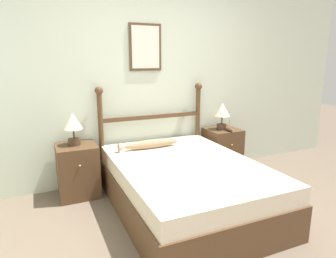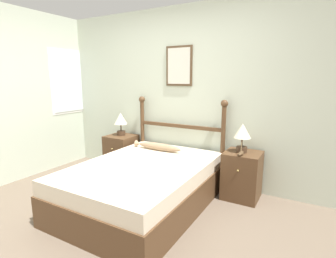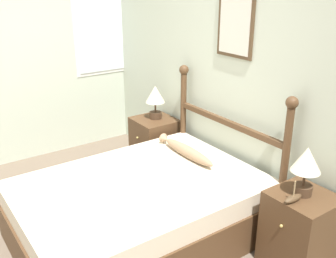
{
  "view_description": "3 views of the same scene",
  "coord_description": "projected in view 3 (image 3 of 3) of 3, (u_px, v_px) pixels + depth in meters",
  "views": [
    {
      "loc": [
        -1.34,
        -1.95,
        1.57
      ],
      "look_at": [
        -0.04,
        0.99,
        0.81
      ],
      "focal_mm": 32.0,
      "sensor_mm": 36.0,
      "label": 1
    },
    {
      "loc": [
        1.76,
        -1.79,
        1.54
      ],
      "look_at": [
        0.1,
        1.11,
        0.88
      ],
      "focal_mm": 28.0,
      "sensor_mm": 36.0,
      "label": 2
    },
    {
      "loc": [
        2.46,
        -0.77,
        2.09
      ],
      "look_at": [
        -0.08,
        1.01,
        0.88
      ],
      "focal_mm": 42.0,
      "sensor_mm": 36.0,
      "label": 3
    }
  ],
  "objects": [
    {
      "name": "headboard",
      "position": [
        227.0,
        134.0,
        3.63
      ],
      "size": [
        1.44,
        0.1,
        1.25
      ],
      "color": "#4C331E",
      "rests_on": "ground_plane"
    },
    {
      "name": "fish_pillow",
      "position": [
        186.0,
        151.0,
        3.64
      ],
      "size": [
        0.75,
        0.1,
        0.11
      ],
      "color": "#997A5B",
      "rests_on": "bed"
    },
    {
      "name": "table_lamp_right",
      "position": [
        306.0,
        164.0,
        2.77
      ],
      "size": [
        0.21,
        0.21,
        0.37
      ],
      "color": "#422D1E",
      "rests_on": "nightstand_right"
    },
    {
      "name": "table_lamp_left",
      "position": [
        155.0,
        97.0,
        4.28
      ],
      "size": [
        0.21,
        0.21,
        0.37
      ],
      "color": "#422D1E",
      "rests_on": "nightstand_left"
    },
    {
      "name": "bed",
      "position": [
        140.0,
        210.0,
        3.29
      ],
      "size": [
        1.41,
        1.97,
        0.52
      ],
      "color": "#4C331E",
      "rests_on": "ground_plane"
    },
    {
      "name": "nightstand_left",
      "position": [
        155.0,
        144.0,
        4.46
      ],
      "size": [
        0.45,
        0.45,
        0.61
      ],
      "color": "#4C331E",
      "rests_on": "ground_plane"
    },
    {
      "name": "model_boat",
      "position": [
        293.0,
        198.0,
        2.75
      ],
      "size": [
        0.06,
        0.17,
        0.16
      ],
      "color": "#4C3823",
      "rests_on": "nightstand_right"
    },
    {
      "name": "wall_back",
      "position": [
        239.0,
        73.0,
        3.51
      ],
      "size": [
        6.4,
        0.08,
        2.55
      ],
      "color": "beige",
      "rests_on": "ground_plane"
    },
    {
      "name": "nightstand_right",
      "position": [
        299.0,
        231.0,
        2.95
      ],
      "size": [
        0.45,
        0.45,
        0.61
      ],
      "color": "#4C331E",
      "rests_on": "ground_plane"
    }
  ]
}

